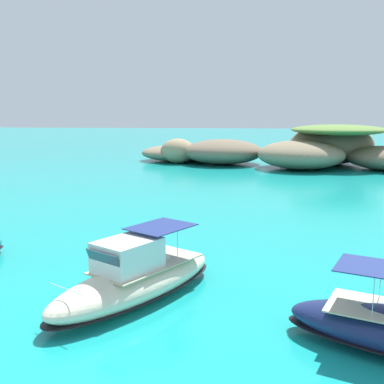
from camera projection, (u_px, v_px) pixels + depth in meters
islet_large at (332, 148)px, 71.46m from camera, size 26.59×23.90×6.37m
islet_small at (202, 152)px, 76.40m from camera, size 21.04×15.43×3.95m
motorboat_cream at (135, 279)px, 21.48m from camera, size 8.06×10.09×3.16m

